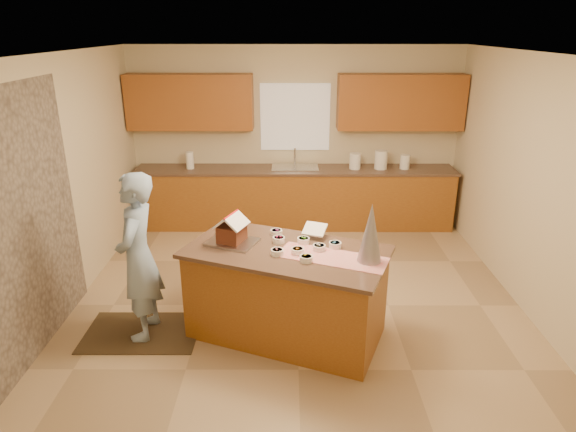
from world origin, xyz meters
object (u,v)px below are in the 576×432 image
object	(u,v)px
island_base	(286,295)
tinsel_tree	(371,233)
gingerbread_house	(232,231)
boy	(138,257)

from	to	relation	value
island_base	tinsel_tree	bearing A→B (deg)	3.67
island_base	gingerbread_house	size ratio (longest dim) A/B	4.98
tinsel_tree	boy	size ratio (longest dim) A/B	0.33
island_base	tinsel_tree	xyz separation A→B (m)	(0.75, -0.25, 0.77)
island_base	boy	size ratio (longest dim) A/B	1.08
gingerbread_house	tinsel_tree	bearing A→B (deg)	-17.38
tinsel_tree	boy	distance (m)	2.23
tinsel_tree	boy	bearing A→B (deg)	173.66
island_base	gingerbread_house	bearing A→B (deg)	-174.81
tinsel_tree	gingerbread_house	xyz separation A→B (m)	(-1.29, 0.40, -0.15)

